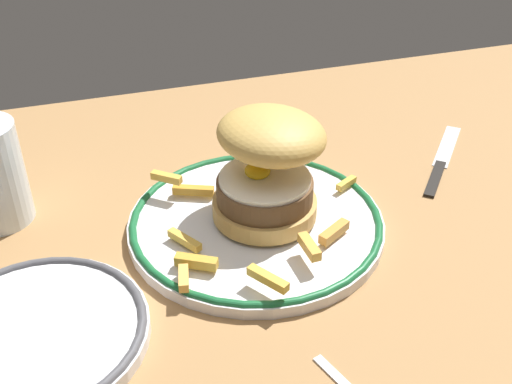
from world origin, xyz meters
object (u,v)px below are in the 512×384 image
dinner_plate (256,222)px  knife (440,164)px  side_plate (36,333)px  burger (268,164)px

dinner_plate → knife: bearing=11.8°
knife → side_plate: bearing=-163.0°
knife → burger: bearing=-169.5°
dinner_plate → side_plate: (-22.15, -9.15, -0.00)cm
dinner_plate → side_plate: 23.97cm
burger → side_plate: burger is taller
burger → knife: bearing=10.5°
burger → side_plate: bearing=-157.0°
dinner_plate → burger: (1.58, 0.91, 6.23)cm
dinner_plate → burger: 6.50cm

